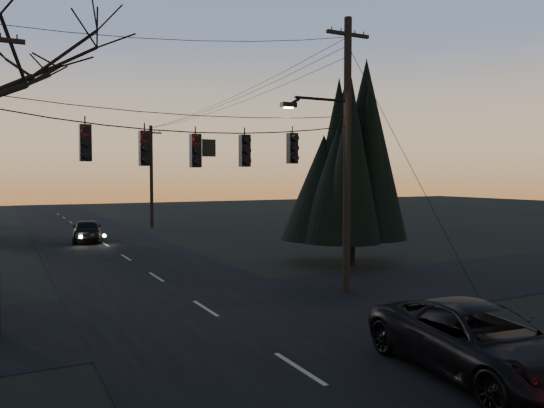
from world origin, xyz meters
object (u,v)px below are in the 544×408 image
sedan_oncoming_a (87,230)px  suv_near (480,342)px  evergreen_right (352,162)px  utility_pole_right (346,292)px  utility_pole_far_r (152,227)px

sedan_oncoming_a → suv_near: bearing=106.2°
evergreen_right → suv_near: bearing=-114.9°
utility_pole_right → sedan_oncoming_a: utility_pole_right is taller
utility_pole_right → utility_pole_far_r: size_ratio=1.18×
evergreen_right → suv_near: evergreen_right is taller
utility_pole_far_r → sedan_oncoming_a: bearing=-128.4°
evergreen_right → utility_pole_right: bearing=-127.6°
suv_near → utility_pole_right: bearing=80.0°
utility_pole_far_r → suv_near: (-2.30, -36.15, 0.76)m
utility_pole_right → utility_pole_far_r: utility_pole_right is taller
utility_pole_right → evergreen_right: evergreen_right is taller
evergreen_right → suv_near: (-6.01, -12.96, -4.19)m
utility_pole_far_r → suv_near: 36.23m
utility_pole_right → utility_pole_far_r: bearing=90.0°
utility_pole_far_r → evergreen_right: size_ratio=0.98×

